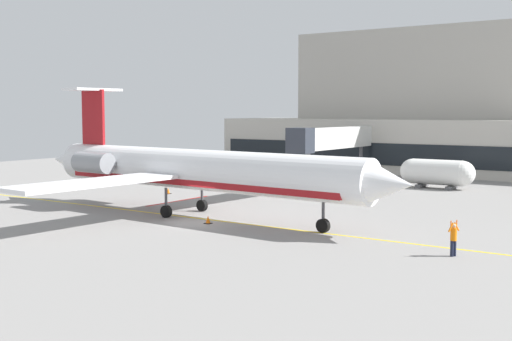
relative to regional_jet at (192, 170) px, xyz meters
name	(u,v)px	position (x,y,z in m)	size (l,w,h in m)	color
ground	(194,223)	(2.08, -2.33, -3.47)	(120.00, 120.00, 0.11)	gray
terminal_building	(433,116)	(2.03, 45.44, 3.70)	(58.19, 14.30, 18.33)	#B7B2A8
jet_bridge_west	(331,139)	(-3.63, 28.47, 1.21)	(2.40, 16.98, 6.01)	silver
regional_jet	(192,170)	(0.00, 0.00, 0.00)	(34.51, 28.14, 9.64)	white
pushback_tractor	(302,178)	(-3.00, 20.97, -2.55)	(4.19, 2.85, 1.85)	silver
fuel_tank	(437,172)	(9.01, 27.30, -1.81)	(7.65, 2.57, 2.90)	white
marshaller	(454,238)	(20.53, -2.78, -2.42)	(0.42, 0.79, 1.95)	#191E33
safety_cone_alpha	(168,191)	(-10.22, 8.61, -3.17)	(0.47, 0.47, 0.55)	orange
safety_cone_bravo	(208,220)	(3.23, -2.17, -3.17)	(0.47, 0.47, 0.55)	orange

